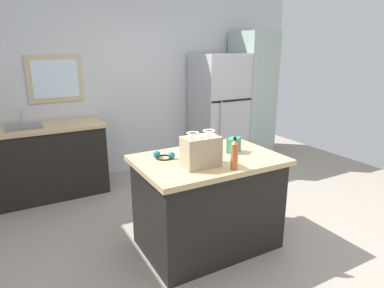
% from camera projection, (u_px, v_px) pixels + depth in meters
% --- Properties ---
extents(ground, '(6.50, 6.50, 0.00)m').
position_uv_depth(ground, '(233.00, 245.00, 3.20)').
color(ground, '#9E9384').
extents(back_wall, '(5.42, 0.13, 2.73)m').
position_uv_depth(back_wall, '(135.00, 79.00, 4.89)').
color(back_wall, silver).
rests_on(back_wall, ground).
extents(kitchen_island, '(1.28, 0.87, 0.88)m').
position_uv_depth(kitchen_island, '(208.00, 202.00, 3.10)').
color(kitchen_island, black).
rests_on(kitchen_island, ground).
extents(refrigerator, '(0.72, 0.75, 1.73)m').
position_uv_depth(refrigerator, '(218.00, 111.00, 5.22)').
color(refrigerator, '#B7B7BC').
rests_on(refrigerator, ground).
extents(tall_cabinet, '(0.53, 0.67, 2.06)m').
position_uv_depth(tall_cabinet, '(251.00, 97.00, 5.47)').
color(tall_cabinet, '#9EB2A8').
rests_on(tall_cabinet, ground).
extents(sink_counter, '(1.41, 0.66, 1.09)m').
position_uv_depth(sink_counter, '(46.00, 160.00, 4.18)').
color(sink_counter, black).
rests_on(sink_counter, ground).
extents(shopping_bag, '(0.31, 0.20, 0.30)m').
position_uv_depth(shopping_bag, '(201.00, 151.00, 2.73)').
color(shopping_bag, tan).
rests_on(shopping_bag, kitchen_island).
extents(small_box, '(0.17, 0.15, 0.14)m').
position_uv_depth(small_box, '(234.00, 145.00, 3.12)').
color(small_box, '#388E66').
rests_on(small_box, kitchen_island).
extents(bottle, '(0.06, 0.06, 0.27)m').
position_uv_depth(bottle, '(234.00, 155.00, 2.67)').
color(bottle, '#C66633').
rests_on(bottle, kitchen_island).
extents(ear_defenders, '(0.21, 0.21, 0.06)m').
position_uv_depth(ear_defenders, '(164.00, 156.00, 2.96)').
color(ear_defenders, black).
rests_on(ear_defenders, kitchen_island).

